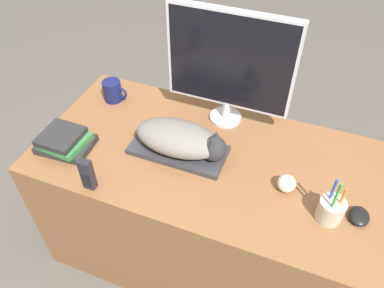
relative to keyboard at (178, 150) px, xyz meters
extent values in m
cube|color=brown|center=(0.12, 0.02, -0.37)|extent=(1.42, 0.72, 0.72)
cube|color=#2D2D33|center=(0.00, 0.00, 0.00)|extent=(0.39, 0.18, 0.02)
ellipsoid|color=#66605B|center=(0.00, 0.00, 0.07)|extent=(0.36, 0.19, 0.11)
sphere|color=#262626|center=(0.15, 0.00, 0.06)|extent=(0.10, 0.10, 0.10)
cone|color=#262626|center=(0.15, -0.03, 0.11)|extent=(0.04, 0.04, 0.04)
cone|color=#262626|center=(0.15, 0.03, 0.11)|extent=(0.04, 0.04, 0.04)
cylinder|color=#B7B7BC|center=(0.12, 0.27, 0.00)|extent=(0.14, 0.14, 0.02)
cylinder|color=#B7B7BC|center=(0.12, 0.27, 0.05)|extent=(0.04, 0.04, 0.09)
cube|color=#B7B7BC|center=(0.12, 0.27, 0.29)|extent=(0.53, 0.03, 0.42)
cube|color=black|center=(0.12, 0.27, 0.29)|extent=(0.51, 0.01, 0.40)
ellipsoid|color=black|center=(0.72, -0.07, 0.00)|extent=(0.07, 0.09, 0.03)
cylinder|color=#141947|center=(-0.43, 0.21, 0.04)|extent=(0.09, 0.09, 0.10)
torus|color=#141947|center=(-0.39, 0.21, 0.04)|extent=(0.07, 0.01, 0.07)
cylinder|color=#B2A893|center=(0.62, -0.11, 0.03)|extent=(0.09, 0.09, 0.09)
cylinder|color=orange|center=(0.63, -0.10, 0.09)|extent=(0.01, 0.01, 0.12)
cylinder|color=#1E47B2|center=(0.60, -0.09, 0.10)|extent=(0.01, 0.01, 0.15)
cylinder|color=#338C38|center=(0.61, -0.13, 0.11)|extent=(0.01, 0.01, 0.17)
sphere|color=beige|center=(0.45, -0.03, 0.02)|extent=(0.07, 0.07, 0.07)
cube|color=black|center=(-0.24, -0.29, 0.06)|extent=(0.05, 0.03, 0.14)
cube|color=black|center=(-0.24, -0.31, 0.04)|extent=(0.03, 0.00, 0.06)
cube|color=black|center=(-0.45, -0.14, 0.00)|extent=(0.23, 0.18, 0.03)
cube|color=#2D6B38|center=(-0.44, -0.15, 0.03)|extent=(0.18, 0.17, 0.02)
cube|color=black|center=(-0.45, -0.15, 0.06)|extent=(0.16, 0.16, 0.02)
camera|label=1|loc=(0.45, -0.99, 1.09)|focal=35.00mm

